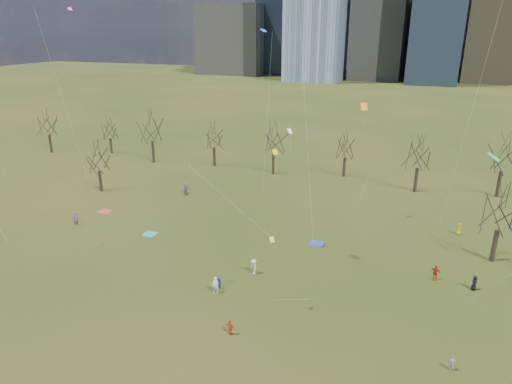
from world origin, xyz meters
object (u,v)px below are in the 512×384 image
(blanket_teal, at_px, (150,234))
(blanket_navy, at_px, (317,243))
(person_4, at_px, (230,327))
(person_1, at_px, (215,285))
(blanket_crimson, at_px, (105,211))

(blanket_teal, relative_size, blanket_navy, 1.00)
(person_4, bearing_deg, blanket_navy, -91.31)
(blanket_teal, distance_m, person_4, 23.06)
(blanket_teal, height_order, person_1, person_1)
(blanket_navy, bearing_deg, person_1, -115.61)
(blanket_teal, xyz_separation_m, person_1, (13.63, -9.53, 0.87))
(blanket_teal, bearing_deg, person_1, -34.95)
(blanket_teal, xyz_separation_m, blanket_crimson, (-10.12, 4.27, 0.00))
(blanket_navy, height_order, blanket_crimson, same)
(blanket_crimson, xyz_separation_m, person_1, (23.75, -13.79, 0.87))
(blanket_crimson, relative_size, person_4, 1.08)
(blanket_crimson, distance_m, person_4, 33.69)
(blanket_teal, distance_m, blanket_crimson, 10.98)
(person_1, distance_m, person_4, 6.68)
(person_4, bearing_deg, person_1, -46.96)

